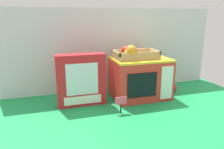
# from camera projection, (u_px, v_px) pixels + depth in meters

# --- Properties ---
(ground_plane) EXTENTS (1.70, 1.70, 0.00)m
(ground_plane) POSITION_uv_depth(u_px,v_px,m) (124.00, 100.00, 1.44)
(ground_plane) COLOR #198C47
(ground_plane) RESTS_ON ground
(display_back_panel) EXTENTS (1.61, 0.03, 0.60)m
(display_back_panel) POSITION_uv_depth(u_px,v_px,m) (112.00, 50.00, 1.61)
(display_back_panel) COLOR silver
(display_back_panel) RESTS_ON ground
(toy_microwave) EXTENTS (0.38, 0.28, 0.27)m
(toy_microwave) POSITION_uv_depth(u_px,v_px,m) (140.00, 78.00, 1.47)
(toy_microwave) COLOR red
(toy_microwave) RESTS_ON ground
(food_groups_crate) EXTENTS (0.29, 0.18, 0.10)m
(food_groups_crate) POSITION_uv_depth(u_px,v_px,m) (133.00, 54.00, 1.40)
(food_groups_crate) COLOR tan
(food_groups_crate) RESTS_ON toy_microwave
(cookie_set_box) EXTENTS (0.30, 0.08, 0.32)m
(cookie_set_box) POSITION_uv_depth(u_px,v_px,m) (81.00, 80.00, 1.33)
(cookie_set_box) COLOR red
(cookie_set_box) RESTS_ON ground
(price_sign) EXTENTS (0.07, 0.01, 0.10)m
(price_sign) POSITION_uv_depth(u_px,v_px,m) (121.00, 102.00, 1.23)
(price_sign) COLOR black
(price_sign) RESTS_ON ground
(loose_toy_apple) EXTENTS (0.07, 0.07, 0.07)m
(loose_toy_apple) POSITION_uv_depth(u_px,v_px,m) (172.00, 87.00, 1.59)
(loose_toy_apple) COLOR red
(loose_toy_apple) RESTS_ON ground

